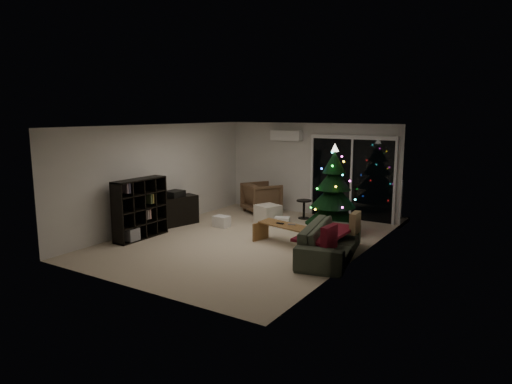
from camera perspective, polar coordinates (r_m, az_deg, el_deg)
room at (r=10.89m, az=4.95°, el=0.56°), size 6.50×7.51×2.60m
bookshelf at (r=10.57m, az=-14.88°, el=-1.93°), size 0.49×1.37×1.34m
media_cabinet at (r=11.53m, az=-10.08°, el=-2.35°), size 0.70×1.22×0.72m
stereo at (r=11.45m, az=-10.14°, el=-0.22°), size 0.36×0.43×0.15m
armchair at (r=12.81m, az=0.71°, el=-0.70°), size 1.24×1.25×0.84m
ottoman at (r=11.56m, az=1.50°, el=-2.79°), size 0.67×0.67×0.47m
cardboard_box_a at (r=11.27m, az=-4.33°, el=-3.68°), size 0.39×0.30×0.27m
cardboard_box_b at (r=11.20m, az=3.29°, el=-3.80°), size 0.44×0.39×0.25m
side_table at (r=12.14m, az=6.01°, el=-2.17°), size 0.45×0.45×0.50m
floor_lamp at (r=13.25m, az=3.34°, el=1.70°), size 0.28×0.28×1.78m
sofa at (r=8.97m, az=9.26°, el=-6.09°), size 1.31×2.36×0.65m
sofa_throw at (r=8.97m, az=8.70°, el=-5.11°), size 0.69×1.60×0.05m
cushion_a at (r=9.40m, az=12.27°, el=-3.79°), size 0.17×0.44×0.43m
cushion_b at (r=8.23m, az=9.12°, el=-5.65°), size 0.16×0.44×0.43m
coffee_table at (r=9.78m, az=3.80°, el=-5.32°), size 1.41×0.75×0.43m
remote_a at (r=9.79m, az=3.04°, el=-3.94°), size 0.17×0.05×0.02m
remote_b at (r=9.72m, az=4.47°, el=-4.06°), size 0.16×0.10×0.02m
christmas_tree at (r=10.63m, az=9.67°, el=0.35°), size 1.38×1.38×2.08m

